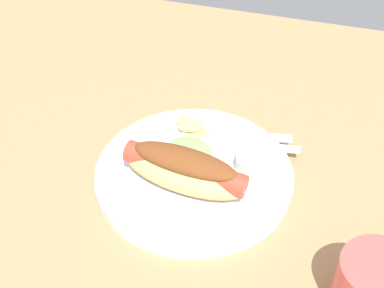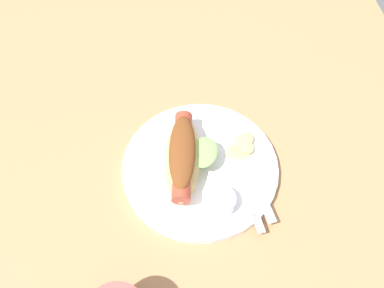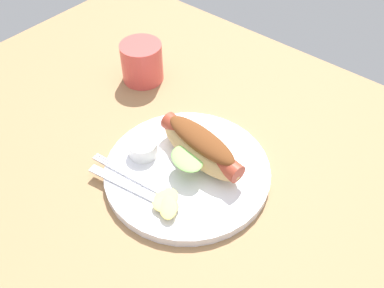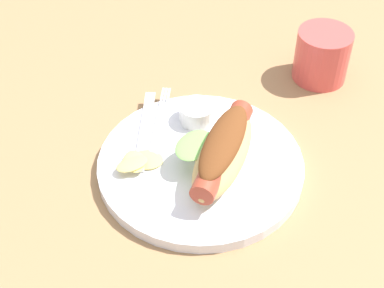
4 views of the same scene
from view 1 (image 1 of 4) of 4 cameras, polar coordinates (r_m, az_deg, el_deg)
name	(u,v)px [view 1 (image 1 of 4)]	position (r cm, az deg, el deg)	size (l,w,h in cm)	color
ground_plane	(180,169)	(76.93, -1.26, -2.64)	(120.00, 90.00, 1.80)	#9E754C
plate	(194,175)	(73.71, 0.21, -3.26)	(26.55, 26.55, 1.60)	white
hot_dog	(185,169)	(69.24, -0.75, -2.65)	(17.04, 10.56, 5.67)	tan
sauce_ramekin	(254,163)	(72.83, 6.51, -1.99)	(4.77, 4.77, 2.56)	white
fork	(245,144)	(77.04, 5.52, -0.02)	(14.82, 2.98, 0.40)	silver
knife	(237,135)	(78.44, 4.71, 0.94)	(15.62, 1.40, 0.36)	silver
chips_pile	(193,129)	(78.46, 0.13, 1.58)	(6.11, 5.97, 1.42)	#E6CF69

